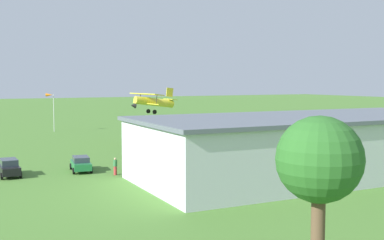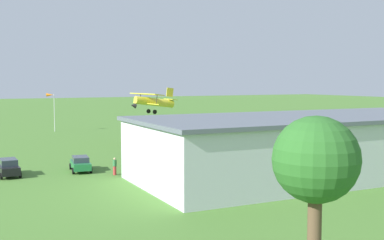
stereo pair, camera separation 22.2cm
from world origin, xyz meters
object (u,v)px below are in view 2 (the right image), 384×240
Objects in this scene: hangar at (311,145)px; biplane at (153,101)px; car_green at (80,163)px; person_at_fence_line at (145,151)px; person_beside_truck at (115,166)px; person_watching_takeoff at (347,141)px; car_black at (9,167)px; tree_at_field_edge at (316,162)px; windsock at (51,98)px; person_walking_on_apron at (340,142)px.

biplane is at bearing -80.83° from hangar.
car_green is 2.59× the size of person_at_fence_line.
biplane is 4.65× the size of person_beside_truck.
person_watching_takeoff is (-23.18, 15.23, -5.49)m from biplane.
person_beside_truck is (-9.39, 4.15, -0.01)m from car_black.
car_black is at bearing -23.84° from person_beside_truck.
tree_at_field_edge is at bearing 87.99° from person_beside_truck.
tree_at_field_edge reaches higher than person_beside_truck.
person_watching_takeoff is 0.23× the size of windsock.
windsock reaches higher than person_at_fence_line.
person_beside_truck reaches higher than person_walking_on_apron.
windsock is (-2.68, -44.95, 5.31)m from person_beside_truck.
hangar is at bearing 99.17° from biplane.
car_black is (26.48, -13.04, -2.09)m from hangar.
car_black is 2.52× the size of person_walking_on_apron.
car_black is 42.73m from person_walking_on_apron.
tree_at_field_edge is at bearing 75.02° from biplane.
car_black is 2.49× the size of person_beside_truck.
car_black is 44.98m from person_watching_takeoff.
windsock is (30.65, -40.98, 5.32)m from person_walking_on_apron.
person_beside_truck reaches higher than person_at_fence_line.
windsock is (3.82, -36.67, 5.34)m from person_at_fence_line.
person_watching_takeoff is (-35.58, -4.92, -0.06)m from person_beside_truck.
hangar is at bearing 38.38° from person_walking_on_apron.
person_at_fence_line is (10.58, -17.17, -2.13)m from hangar.
hangar is 23.29m from car_green.
tree_at_field_edge reaches higher than person_at_fence_line.
tree_at_field_edge is (34.39, 34.12, 5.00)m from person_walking_on_apron.
biplane is 1.87× the size of car_black.
biplane is 24.27m from person_beside_truck.
biplane is at bearing -33.31° from person_watching_takeoff.
person_beside_truck is (12.40, 20.15, -5.43)m from biplane.
person_beside_truck is at bearing -92.01° from tree_at_field_edge.
windsock reaches higher than person_beside_truck.
tree_at_field_edge is (13.46, 50.28, -0.44)m from biplane.
person_watching_takeoff is at bearing -179.03° from car_black.
windsock is at bearing -97.14° from car_green.
person_walking_on_apron is 1.02× the size of person_at_fence_line.
person_walking_on_apron is 0.24× the size of windsock.
biplane is 14.32m from person_at_fence_line.
hangar reaches higher than person_walking_on_apron.
person_walking_on_apron is 51.45m from windsock.
car_green is at bearing -54.46° from person_beside_truck.
car_green is 0.55× the size of tree_at_field_edge.
car_green is 1.01× the size of car_black.
windsock reaches higher than car_black.
hangar is 19.37m from person_beside_truck.
person_beside_truck is 10.54m from person_at_fence_line.
person_beside_truck is at bearing 125.54° from car_green.
tree_at_field_edge is (1.06, 30.14, 4.99)m from person_beside_truck.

